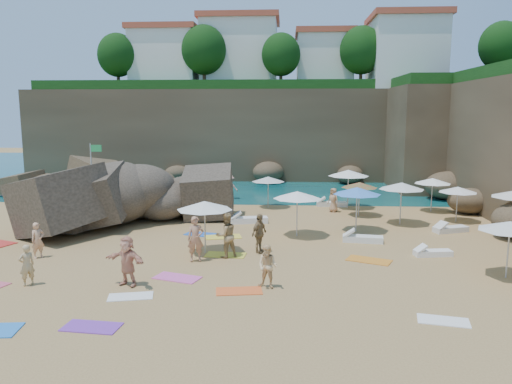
# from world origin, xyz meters

# --- Properties ---
(ground) EXTENTS (120.00, 120.00, 0.00)m
(ground) POSITION_xyz_m (0.00, 0.00, 0.00)
(ground) COLOR tan
(ground) RESTS_ON ground
(seawater) EXTENTS (120.00, 120.00, 0.00)m
(seawater) POSITION_xyz_m (0.00, 30.00, 0.00)
(seawater) COLOR #0C4751
(seawater) RESTS_ON ground
(cliff_back) EXTENTS (44.00, 8.00, 8.00)m
(cliff_back) POSITION_xyz_m (2.00, 25.00, 4.00)
(cliff_back) COLOR brown
(cliff_back) RESTS_ON ground
(cliff_corner) EXTENTS (10.00, 12.00, 8.00)m
(cliff_corner) POSITION_xyz_m (17.00, 20.00, 4.00)
(cliff_corner) COLOR brown
(cliff_corner) RESTS_ON ground
(rock_promontory) EXTENTS (12.00, 7.00, 2.00)m
(rock_promontory) POSITION_xyz_m (-11.00, 16.00, 0.00)
(rock_promontory) COLOR brown
(rock_promontory) RESTS_ON ground
(clifftop_buildings) EXTENTS (28.48, 9.48, 7.00)m
(clifftop_buildings) POSITION_xyz_m (2.96, 25.79, 11.24)
(clifftop_buildings) COLOR white
(clifftop_buildings) RESTS_ON cliff_back
(clifftop_trees) EXTENTS (35.60, 23.82, 4.40)m
(clifftop_trees) POSITION_xyz_m (4.78, 19.52, 11.26)
(clifftop_trees) COLOR #11380F
(clifftop_trees) RESTS_ON ground
(marina_masts) EXTENTS (3.10, 0.10, 6.00)m
(marina_masts) POSITION_xyz_m (-16.50, 30.00, 3.00)
(marina_masts) COLOR white
(marina_masts) RESTS_ON ground
(rock_outcrop) EXTENTS (10.45, 9.29, 3.45)m
(rock_outcrop) POSITION_xyz_m (-4.09, 3.67, 0.00)
(rock_outcrop) COLOR brown
(rock_outcrop) RESTS_ON ground
(flag_pole) EXTENTS (0.78, 0.10, 4.00)m
(flag_pole) POSITION_xyz_m (-9.35, 10.24, 2.55)
(flag_pole) COLOR silver
(flag_pole) RESTS_ON ground
(parasol_0) EXTENTS (2.11, 2.11, 1.99)m
(parasol_0) POSITION_xyz_m (2.40, 9.21, 1.83)
(parasol_0) COLOR silver
(parasol_0) RESTS_ON ground
(parasol_1) EXTENTS (2.59, 2.59, 2.45)m
(parasol_1) POSITION_xyz_m (7.48, 9.35, 2.24)
(parasol_1) COLOR silver
(parasol_1) RESTS_ON ground
(parasol_2) EXTENTS (2.19, 2.19, 2.07)m
(parasol_2) POSITION_xyz_m (12.47, 8.47, 1.90)
(parasol_2) COLOR silver
(parasol_2) RESTS_ON ground
(parasol_3) EXTENTS (2.09, 2.09, 1.97)m
(parasol_3) POSITION_xyz_m (13.05, 5.65, 1.81)
(parasol_3) COLOR silver
(parasol_3) RESTS_ON ground
(parasol_5) EXTENTS (2.38, 2.38, 2.25)m
(parasol_5) POSITION_xyz_m (4.09, 1.83, 2.06)
(parasol_5) COLOR silver
(parasol_5) RESTS_ON ground
(parasol_6) EXTENTS (2.12, 2.12, 2.01)m
(parasol_6) POSITION_xyz_m (7.84, 6.93, 1.84)
(parasol_6) COLOR silver
(parasol_6) RESTS_ON ground
(parasol_7) EXTENTS (2.43, 2.43, 2.30)m
(parasol_7) POSITION_xyz_m (9.78, 4.82, 2.11)
(parasol_7) COLOR silver
(parasol_7) RESTS_ON ground
(parasol_9) EXTENTS (2.42, 2.42, 2.29)m
(parasol_9) POSITION_xyz_m (0.05, -1.39, 2.10)
(parasol_9) COLOR silver
(parasol_9) RESTS_ON ground
(parasol_10) EXTENTS (2.43, 2.43, 2.30)m
(parasol_10) POSITION_xyz_m (7.14, 3.01, 2.11)
(parasol_10) COLOR silver
(parasol_10) RESTS_ON ground
(parasol_11) EXTENTS (2.26, 2.26, 2.14)m
(parasol_11) POSITION_xyz_m (11.70, -3.99, 1.97)
(parasol_11) COLOR silver
(parasol_11) RESTS_ON ground
(lounger_0) EXTENTS (1.64, 0.96, 0.24)m
(lounger_0) POSITION_xyz_m (-0.67, 9.45, 0.12)
(lounger_0) COLOR white
(lounger_0) RESTS_ON ground
(lounger_1) EXTENTS (1.92, 0.66, 0.30)m
(lounger_1) POSITION_xyz_m (6.51, 9.84, 0.15)
(lounger_1) COLOR silver
(lounger_1) RESTS_ON ground
(lounger_2) EXTENTS (1.90, 1.20, 0.28)m
(lounger_2) POSITION_xyz_m (11.96, 3.13, 0.14)
(lounger_2) COLOR silver
(lounger_2) RESTS_ON ground
(lounger_3) EXTENTS (2.13, 1.03, 0.32)m
(lounger_3) POSITION_xyz_m (1.52, 4.64, 0.16)
(lounger_3) COLOR white
(lounger_3) RESTS_ON ground
(lounger_4) EXTENTS (1.93, 0.87, 0.29)m
(lounger_4) POSITION_xyz_m (7.18, 0.89, 0.15)
(lounger_4) COLOR white
(lounger_4) RESTS_ON ground
(lounger_5) EXTENTS (1.64, 0.75, 0.25)m
(lounger_5) POSITION_xyz_m (9.82, -1.26, 0.12)
(lounger_5) COLOR white
(lounger_5) RESTS_ON ground
(towel_2) EXTENTS (1.67, 1.01, 0.03)m
(towel_2) POSITION_xyz_m (1.96, -5.99, 0.01)
(towel_2) COLOR orange
(towel_2) RESTS_ON ground
(towel_4) EXTENTS (1.78, 1.01, 0.03)m
(towel_4) POSITION_xyz_m (0.97, -1.69, 0.02)
(towel_4) COLOR yellow
(towel_4) RESTS_ON ground
(towel_5) EXTENTS (1.58, 1.03, 0.03)m
(towel_5) POSITION_xyz_m (-1.60, -6.72, 0.01)
(towel_5) COLOR white
(towel_5) RESTS_ON ground
(towel_6) EXTENTS (1.69, 0.97, 0.03)m
(towel_6) POSITION_xyz_m (-1.98, -9.12, 0.01)
(towel_6) COLOR purple
(towel_6) RESTS_ON ground
(towel_8) EXTENTS (1.87, 1.33, 0.03)m
(towel_8) POSITION_xyz_m (-0.63, 1.83, 0.01)
(towel_8) COLOR blue
(towel_8) RESTS_ON ground
(towel_9) EXTENTS (1.87, 1.33, 0.03)m
(towel_9) POSITION_xyz_m (-0.46, -4.75, 0.01)
(towel_9) COLOR #EB5BB1
(towel_9) RESTS_ON ground
(towel_10) EXTENTS (1.98, 1.54, 0.03)m
(towel_10) POSITION_xyz_m (6.99, -2.12, 0.02)
(towel_10) COLOR orange
(towel_10) RESTS_ON ground
(towel_12) EXTENTS (1.94, 1.28, 0.03)m
(towel_12) POSITION_xyz_m (0.46, 1.40, 0.02)
(towel_12) COLOR yellow
(towel_12) RESTS_ON ground
(towel_13) EXTENTS (1.58, 1.01, 0.03)m
(towel_13) POSITION_xyz_m (8.19, -8.08, 0.01)
(towel_13) COLOR white
(towel_13) RESTS_ON ground
(person_stand_0) EXTENTS (0.63, 0.66, 1.52)m
(person_stand_0) POSITION_xyz_m (-6.84, -2.53, 0.76)
(person_stand_0) COLOR tan
(person_stand_0) RESTS_ON ground
(person_stand_1) EXTENTS (1.16, 1.08, 1.89)m
(person_stand_1) POSITION_xyz_m (1.05, -1.99, 0.95)
(person_stand_1) COLOR tan
(person_stand_1) RESTS_ON ground
(person_stand_2) EXTENTS (1.18, 0.72, 1.70)m
(person_stand_2) POSITION_xyz_m (-0.37, 12.21, 0.85)
(person_stand_2) COLOR #F3A28A
(person_stand_2) RESTS_ON ground
(person_stand_3) EXTENTS (0.88, 1.08, 1.72)m
(person_stand_3) POSITION_xyz_m (2.40, -1.21, 0.86)
(person_stand_3) COLOR olive
(person_stand_3) RESTS_ON ground
(person_stand_4) EXTENTS (0.80, 0.78, 1.48)m
(person_stand_4) POSITION_xyz_m (6.44, 7.99, 0.74)
(person_stand_4) COLOR tan
(person_stand_4) RESTS_ON ground
(person_stand_5) EXTENTS (1.39, 0.45, 1.48)m
(person_stand_5) POSITION_xyz_m (-6.04, 6.74, 0.74)
(person_stand_5) COLOR tan
(person_stand_5) RESTS_ON ground
(person_stand_6) EXTENTS (0.63, 0.64, 1.48)m
(person_stand_6) POSITION_xyz_m (-5.57, -5.83, 0.74)
(person_stand_6) COLOR tan
(person_stand_6) RESTS_ON ground
(person_lie_3) EXTENTS (2.19, 2.26, 0.47)m
(person_lie_3) POSITION_xyz_m (-2.01, -5.67, 0.23)
(person_lie_3) COLOR tan
(person_lie_3) RESTS_ON ground
(person_lie_4) EXTENTS (1.08, 1.95, 0.44)m
(person_lie_4) POSITION_xyz_m (-0.13, -2.65, 0.22)
(person_lie_4) COLOR #B37B59
(person_lie_4) RESTS_ON ground
(person_lie_5) EXTENTS (1.25, 1.67, 0.57)m
(person_lie_5) POSITION_xyz_m (2.92, -5.62, 0.29)
(person_lie_5) COLOR #F3C78A
(person_lie_5) RESTS_ON ground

